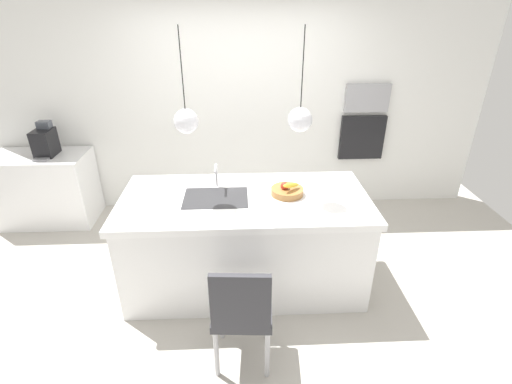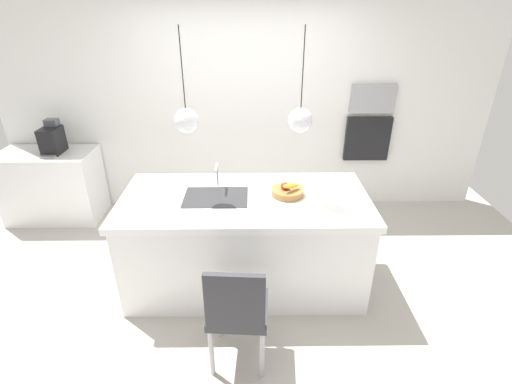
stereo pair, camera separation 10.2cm
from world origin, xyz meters
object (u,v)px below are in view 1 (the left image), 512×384
(oven, at_px, (362,137))
(chair_near, at_px, (242,310))
(fruit_bowl, at_px, (287,191))
(coffee_machine, at_px, (45,142))
(microwave, at_px, (367,98))

(oven, height_order, chair_near, oven)
(fruit_bowl, bearing_deg, coffee_machine, 154.73)
(coffee_machine, bearing_deg, oven, 4.49)
(microwave, distance_m, chair_near, 3.10)
(microwave, bearing_deg, chair_near, -121.75)
(oven, xyz_separation_m, chair_near, (-1.56, -2.53, -0.39))
(oven, bearing_deg, chair_near, -121.75)
(microwave, relative_size, chair_near, 0.58)
(fruit_bowl, xyz_separation_m, microwave, (1.14, 1.54, 0.46))
(coffee_machine, relative_size, microwave, 0.70)
(oven, distance_m, chair_near, 3.00)
(fruit_bowl, relative_size, microwave, 0.53)
(fruit_bowl, bearing_deg, chair_near, -113.24)
(chair_near, bearing_deg, coffee_machine, 134.89)
(microwave, xyz_separation_m, oven, (0.00, 0.00, -0.50))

